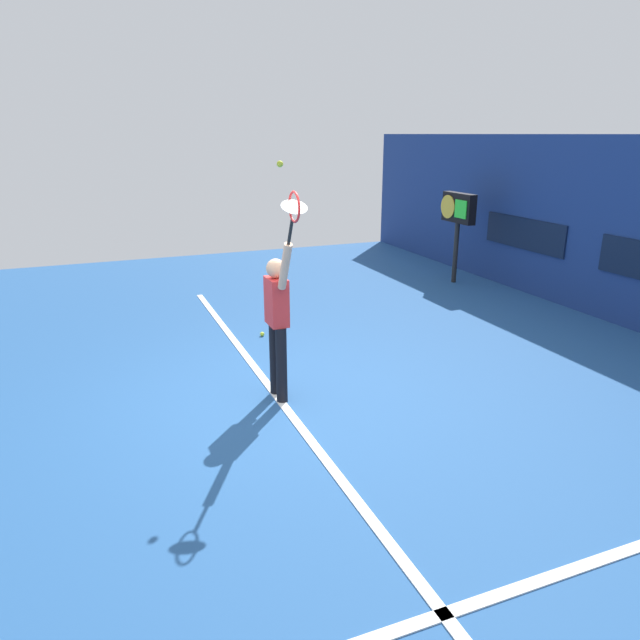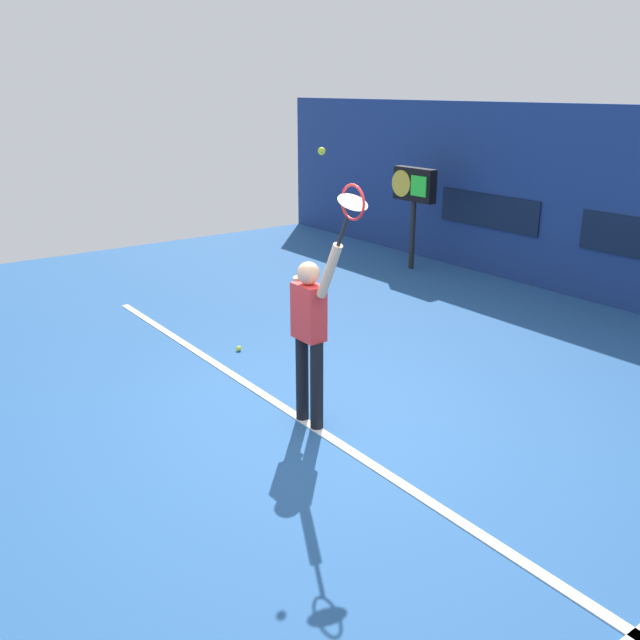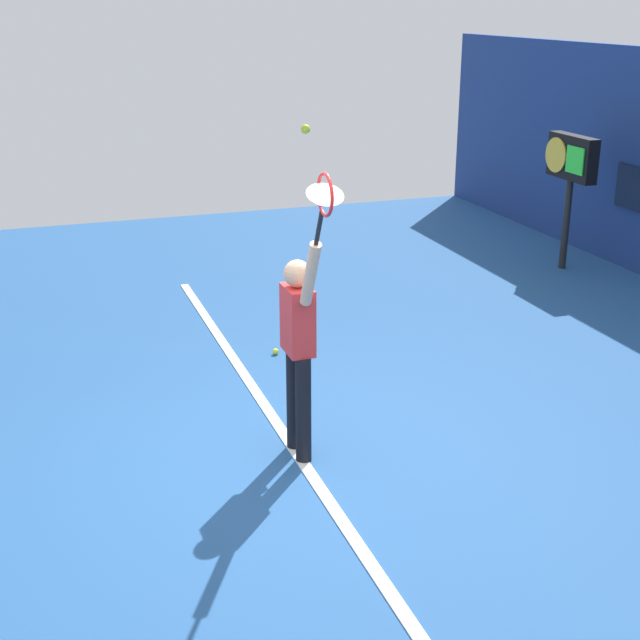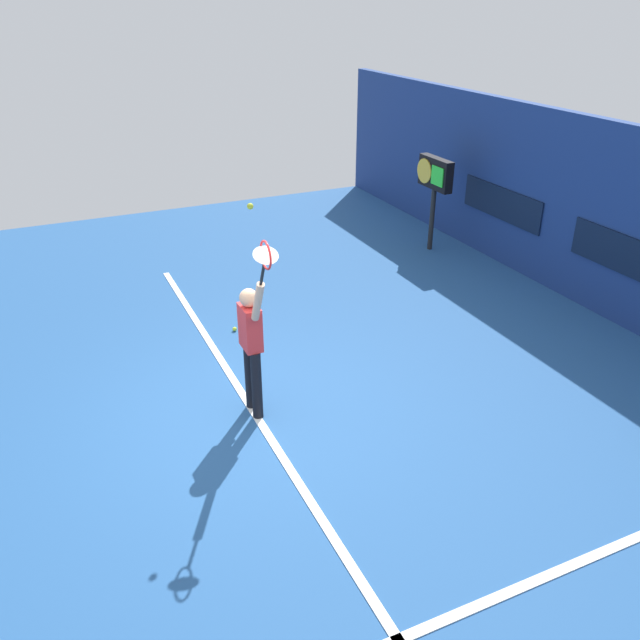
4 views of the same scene
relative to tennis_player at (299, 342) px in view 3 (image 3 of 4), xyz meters
name	(u,v)px [view 3 (image 3 of 4)]	position (x,y,z in m)	size (l,w,h in m)	color
ground_plane	(285,459)	(0.04, -0.14, -1.01)	(18.00, 18.00, 0.00)	#23518C
court_baseline	(298,456)	(0.04, -0.02, -1.00)	(10.00, 0.10, 0.01)	white
tennis_player	(299,342)	(0.00, 0.00, 0.00)	(0.74, 0.31, 1.95)	black
tennis_racket	(324,199)	(0.62, 0.00, 1.29)	(0.42, 0.27, 0.62)	black
tennis_ball	(306,129)	(0.19, 0.01, 1.71)	(0.07, 0.07, 0.07)	#CCE033
scoreboard_clock	(571,164)	(-4.02, 5.21, 0.46)	(0.96, 0.20, 1.87)	black
spare_ball	(276,351)	(-2.20, 0.44, -0.98)	(0.07, 0.07, 0.07)	#CCE033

